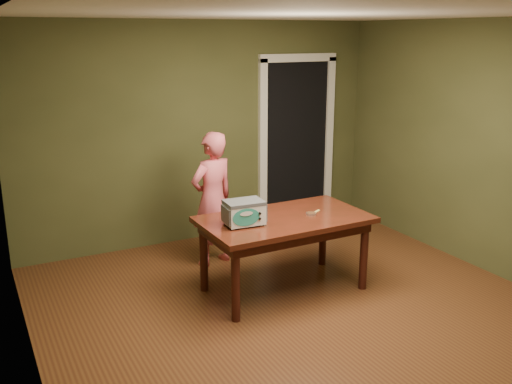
% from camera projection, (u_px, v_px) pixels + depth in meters
% --- Properties ---
extents(floor, '(5.00, 5.00, 0.00)m').
position_uv_depth(floor, '(315.00, 323.00, 4.99)').
color(floor, brown).
rests_on(floor, ground).
extents(room_shell, '(4.52, 5.02, 2.61)m').
position_uv_depth(room_shell, '(321.00, 130.00, 4.53)').
color(room_shell, '#4C4E2A').
rests_on(room_shell, ground).
extents(doorway, '(1.10, 0.66, 2.25)m').
position_uv_depth(doorway, '(285.00, 140.00, 7.66)').
color(doorway, black).
rests_on(doorway, ground).
extents(dining_table, '(1.61, 0.92, 0.75)m').
position_uv_depth(dining_table, '(284.00, 227.00, 5.47)').
color(dining_table, '#3D190D').
rests_on(dining_table, floor).
extents(toy_oven, '(0.39, 0.28, 0.23)m').
position_uv_depth(toy_oven, '(244.00, 212.00, 5.20)').
color(toy_oven, '#4C4F54').
rests_on(toy_oven, dining_table).
extents(baking_pan, '(0.10, 0.10, 0.02)m').
position_uv_depth(baking_pan, '(311.00, 214.00, 5.51)').
color(baking_pan, silver).
rests_on(baking_pan, dining_table).
extents(spatula, '(0.17, 0.11, 0.01)m').
position_uv_depth(spatula, '(315.00, 212.00, 5.58)').
color(spatula, '#CFB85A').
rests_on(spatula, dining_table).
extents(child, '(0.60, 0.47, 1.46)m').
position_uv_depth(child, '(213.00, 199.00, 6.11)').
color(child, '#E55E6B').
rests_on(child, floor).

